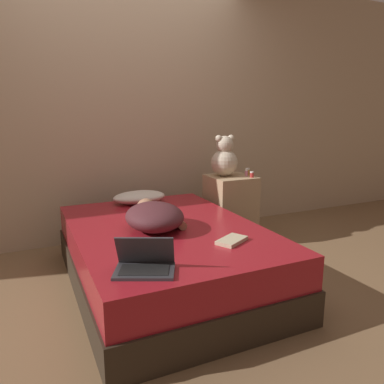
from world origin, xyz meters
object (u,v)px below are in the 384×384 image
pillow (139,197)px  bottle_pink (247,173)px  teddy_bear (224,158)px  book (232,240)px  person_lying (154,216)px  bottle_red (252,175)px  bottle_amber (247,172)px  laptop (145,263)px

pillow → bottle_pink: size_ratio=7.01×
teddy_bear → book: 1.35m
bottle_pink → person_lying: bearing=-153.1°
bottle_red → bottle_pink: bottle_pink is taller
person_lying → bottle_pink: 1.29m
pillow → bottle_amber: (1.06, -0.15, 0.18)m
book → bottle_red: bearing=50.9°
teddy_bear → bottle_red: (0.20, -0.18, -0.14)m
laptop → teddy_bear: (1.24, 1.35, 0.33)m
bottle_red → bottle_amber: bearing=77.3°
teddy_bear → book: size_ratio=1.60×
pillow → person_lying: bearing=-98.9°
pillow → teddy_bear: size_ratio=1.21×
person_lying → laptop: laptop is taller
laptop → bottle_amber: (1.46, 1.29, 0.19)m
teddy_bear → book: bearing=-117.2°
bottle_pink → book: size_ratio=0.28×
pillow → book: bearing=-79.2°
bottle_red → bottle_pink: (-0.01, 0.08, 0.01)m
laptop → bottle_amber: 1.96m
bottle_pink → bottle_red: bearing=-85.1°
bottle_red → bottle_amber: size_ratio=0.81×
person_lying → teddy_bear: 1.20m
person_lying → book: 0.60m
teddy_bear → bottle_amber: bearing=-15.2°
bottle_pink → teddy_bear: bearing=153.5°
bottle_amber → book: bottle_amber is taller
pillow → book: pillow is taller
teddy_bear → bottle_pink: teddy_bear is taller
bottle_red → laptop: bearing=-140.8°
bottle_red → teddy_bear: bearing=138.2°
bottle_red → pillow: bearing=165.6°
person_lying → book: size_ratio=2.71×
book → person_lying: bearing=126.4°
laptop → bottle_pink: (1.43, 1.25, 0.19)m
pillow → bottle_pink: (1.02, -0.18, 0.18)m
person_lying → book: (0.36, -0.48, -0.08)m
teddy_bear → person_lying: bearing=-144.6°
pillow → person_lying: (-0.12, -0.76, 0.04)m
bottle_red → book: 1.28m
book → teddy_bear: bearing=62.8°
pillow → book: 1.27m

